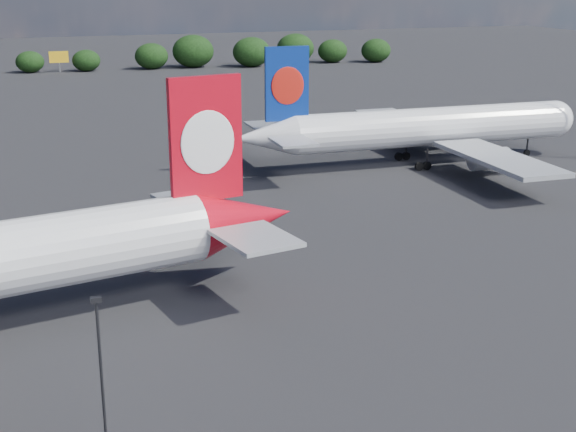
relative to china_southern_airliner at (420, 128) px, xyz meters
name	(u,v)px	position (x,y,z in m)	size (l,w,h in m)	color
ground	(38,185)	(-50.03, 6.17, -5.05)	(500.00, 500.00, 0.00)	black
china_southern_airliner	(420,128)	(0.00, 0.00, 0.00)	(50.67, 48.11, 16.57)	white
apron_lamp_post	(102,377)	(-49.85, -57.95, 0.61)	(0.55, 0.30, 10.04)	black
billboard_yellow	(59,57)	(-38.03, 128.17, -1.18)	(5.00, 0.30, 5.50)	gold
horizon_treeline	(43,59)	(-42.07, 126.35, -1.14)	(200.53, 16.55, 9.06)	black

